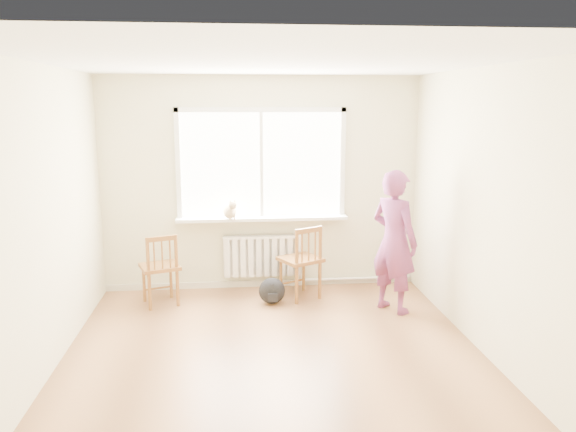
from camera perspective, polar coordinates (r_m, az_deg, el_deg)
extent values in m
plane|color=#A26C42|center=(5.36, -1.26, -14.74)|extent=(4.50, 4.50, 0.00)
plane|color=white|center=(4.82, -1.41, 15.43)|extent=(4.50, 4.50, 0.00)
cube|color=beige|center=(7.13, -2.71, 3.25)|extent=(4.00, 0.01, 2.70)
cube|color=white|center=(7.08, -2.72, 5.23)|extent=(2.00, 0.02, 1.30)
cube|color=white|center=(7.02, -2.77, 10.74)|extent=(2.12, 0.05, 0.06)
cube|color=white|center=(7.08, -11.10, 5.03)|extent=(0.06, 0.05, 1.42)
cube|color=white|center=(7.18, 5.55, 5.28)|extent=(0.06, 0.05, 1.42)
cube|color=white|center=(7.06, -2.72, 5.21)|extent=(0.04, 0.05, 1.30)
cube|color=white|center=(7.09, -2.64, -0.24)|extent=(2.15, 0.22, 0.04)
cube|color=white|center=(7.27, -2.62, -4.04)|extent=(1.00, 0.02, 0.55)
cube|color=white|center=(7.22, -2.60, -4.15)|extent=(1.00, 0.10, 0.51)
cube|color=white|center=(7.16, -2.62, -2.14)|extent=(1.00, 0.12, 0.03)
cylinder|color=silver|center=(7.53, 7.01, -6.31)|extent=(1.40, 0.04, 0.04)
cube|color=beige|center=(7.41, -2.61, -6.84)|extent=(4.00, 0.03, 0.08)
cube|color=#9B622D|center=(6.83, -12.90, -5.04)|extent=(0.54, 0.53, 0.04)
cylinder|color=#9B622D|center=(7.09, -11.81, -6.34)|extent=(0.04, 0.04, 0.46)
cylinder|color=#9B622D|center=(7.02, -14.42, -6.62)|extent=(0.04, 0.04, 0.46)
cylinder|color=#9B622D|center=(6.78, -11.16, -7.12)|extent=(0.04, 0.04, 0.46)
cylinder|color=#9B622D|center=(6.72, -13.88, -7.43)|extent=(0.04, 0.04, 0.46)
cylinder|color=#9B622D|center=(6.72, -11.22, -5.47)|extent=(0.04, 0.04, 0.87)
cylinder|color=#9B622D|center=(6.66, -13.96, -5.77)|extent=(0.04, 0.04, 0.87)
cube|color=#9B622D|center=(6.58, -12.74, -2.26)|extent=(0.34, 0.15, 0.06)
cylinder|color=#9B622D|center=(6.65, -11.90, -3.73)|extent=(0.02, 0.02, 0.35)
cylinder|color=#9B622D|center=(6.63, -12.67, -3.80)|extent=(0.02, 0.02, 0.35)
cylinder|color=#9B622D|center=(6.61, -13.45, -3.88)|extent=(0.02, 0.02, 0.35)
cube|color=#9B622D|center=(6.88, 1.26, -4.42)|extent=(0.60, 0.59, 0.04)
cylinder|color=#9B622D|center=(7.18, 1.60, -5.76)|extent=(0.04, 0.04, 0.48)
cylinder|color=#9B622D|center=(6.99, -0.72, -6.22)|extent=(0.04, 0.04, 0.48)
cylinder|color=#9B622D|center=(6.91, 3.25, -6.46)|extent=(0.04, 0.04, 0.48)
cylinder|color=#9B622D|center=(6.72, 0.88, -6.96)|extent=(0.04, 0.04, 0.48)
cylinder|color=#9B622D|center=(6.85, 3.27, -4.74)|extent=(0.04, 0.04, 0.91)
cylinder|color=#9B622D|center=(6.66, 0.89, -5.21)|extent=(0.04, 0.04, 0.91)
cube|color=#9B622D|center=(6.64, 2.12, -1.46)|extent=(0.34, 0.21, 0.06)
cylinder|color=#9B622D|center=(6.75, 2.78, -2.96)|extent=(0.02, 0.02, 0.37)
cylinder|color=#9B622D|center=(6.69, 2.11, -3.07)|extent=(0.02, 0.02, 0.37)
cylinder|color=#9B622D|center=(6.64, 1.43, -3.19)|extent=(0.02, 0.02, 0.37)
imported|color=#CD447B|center=(6.48, 10.73, -2.55)|extent=(0.67, 0.71, 1.64)
ellipsoid|color=beige|center=(6.99, -5.93, 0.49)|extent=(0.24, 0.29, 0.19)
sphere|color=beige|center=(6.86, -5.64, 1.08)|extent=(0.10, 0.10, 0.10)
cone|color=beige|center=(6.84, -5.87, 1.49)|extent=(0.03, 0.03, 0.04)
cone|color=beige|center=(6.86, -5.43, 1.52)|extent=(0.03, 0.03, 0.04)
cylinder|color=beige|center=(7.13, -6.23, 0.24)|extent=(0.07, 0.17, 0.02)
cylinder|color=beige|center=(6.91, -5.91, -0.04)|extent=(0.02, 0.02, 0.09)
cylinder|color=beige|center=(6.92, -5.47, 0.00)|extent=(0.02, 0.02, 0.09)
ellipsoid|color=black|center=(6.76, -1.64, -7.61)|extent=(0.34, 0.27, 0.32)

